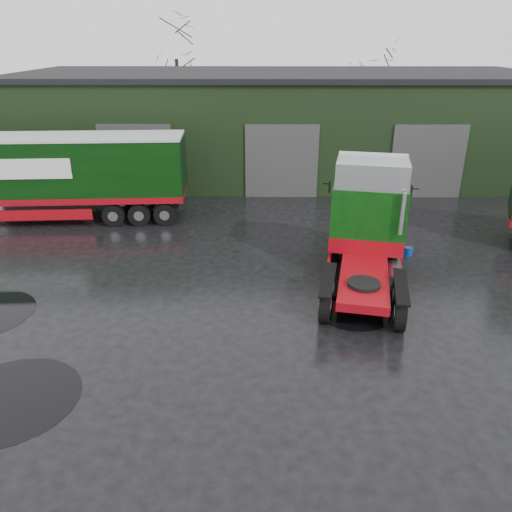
{
  "coord_description": "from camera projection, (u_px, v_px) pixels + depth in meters",
  "views": [
    {
      "loc": [
        0.85,
        -13.22,
        8.28
      ],
      "look_at": [
        0.71,
        1.72,
        1.7
      ],
      "focal_mm": 35.0,
      "sensor_mm": 36.0,
      "label": 1
    }
  ],
  "objects": [
    {
      "name": "wash_bucket",
      "position": [
        408.0,
        251.0,
        20.58
      ],
      "size": [
        0.46,
        0.46,
        0.34
      ],
      "primitive_type": "cylinder",
      "rotation": [
        0.0,
        0.0,
        0.35
      ],
      "color": "#0735A1",
      "rests_on": "ground"
    },
    {
      "name": "tree_back_b",
      "position": [
        371.0,
        97.0,
        41.3
      ],
      "size": [
        4.4,
        4.4,
        7.5
      ],
      "primitive_type": null,
      "color": "black",
      "rests_on": "ground"
    },
    {
      "name": "hero_tractor",
      "position": [
        368.0,
        233.0,
        16.95
      ],
      "size": [
        4.31,
        7.45,
        4.35
      ],
      "primitive_type": null,
      "rotation": [
        0.0,
        0.0,
        -0.2
      ],
      "color": "#093A0B",
      "rests_on": "ground"
    },
    {
      "name": "warehouse",
      "position": [
        278.0,
        123.0,
        32.46
      ],
      "size": [
        32.4,
        12.4,
        6.3
      ],
      "color": "black",
      "rests_on": "ground"
    },
    {
      "name": "trailer_left",
      "position": [
        46.0,
        179.0,
        23.85
      ],
      "size": [
        13.45,
        3.56,
        4.13
      ],
      "primitive_type": null,
      "rotation": [
        0.0,
        0.0,
        1.63
      ],
      "color": "silver",
      "rests_on": "ground"
    },
    {
      "name": "puddle_0",
      "position": [
        10.0,
        399.0,
        12.42
      ],
      "size": [
        3.46,
        3.46,
        0.01
      ],
      "primitive_type": "cylinder",
      "color": "black",
      "rests_on": "ground"
    },
    {
      "name": "puddle_1",
      "position": [
        354.0,
        312.0,
        16.37
      ],
      "size": [
        2.44,
        2.44,
        0.01
      ],
      "primitive_type": "cylinder",
      "color": "black",
      "rests_on": "ground"
    },
    {
      "name": "tree_back_a",
      "position": [
        178.0,
        84.0,
        41.04
      ],
      "size": [
        4.4,
        4.4,
        9.5
      ],
      "primitive_type": null,
      "color": "black",
      "rests_on": "ground"
    },
    {
      "name": "ground",
      "position": [
        233.0,
        328.0,
        15.45
      ],
      "size": [
        100.0,
        100.0,
        0.0
      ],
      "primitive_type": "plane",
      "color": "black"
    }
  ]
}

